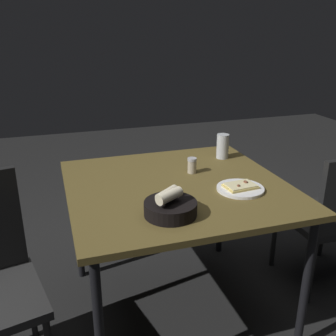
{
  "coord_description": "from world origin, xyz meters",
  "views": [
    {
      "loc": [
        1.67,
        -0.58,
        1.5
      ],
      "look_at": [
        -0.05,
        -0.03,
        0.83
      ],
      "focal_mm": 41.08,
      "sensor_mm": 36.0,
      "label": 1
    }
  ],
  "objects_px": {
    "chair_far": "(334,212)",
    "bread_basket": "(170,207)",
    "beer_glass": "(223,147)",
    "pizza_plate": "(240,188)",
    "dining_table": "(177,195)",
    "pepper_shaker": "(192,166)"
  },
  "relations": [
    {
      "from": "chair_far",
      "to": "beer_glass",
      "type": "bearing_deg",
      "value": -125.3
    },
    {
      "from": "beer_glass",
      "to": "dining_table",
      "type": "bearing_deg",
      "value": -52.42
    },
    {
      "from": "pizza_plate",
      "to": "dining_table",
      "type": "bearing_deg",
      "value": -121.42
    },
    {
      "from": "dining_table",
      "to": "pizza_plate",
      "type": "bearing_deg",
      "value": 58.58
    },
    {
      "from": "dining_table",
      "to": "chair_far",
      "type": "xyz_separation_m",
      "value": [
        0.08,
        0.93,
        -0.2
      ]
    },
    {
      "from": "beer_glass",
      "to": "pizza_plate",
      "type": "bearing_deg",
      "value": -14.72
    },
    {
      "from": "pizza_plate",
      "to": "pepper_shaker",
      "type": "xyz_separation_m",
      "value": [
        -0.29,
        -0.14,
        0.03
      ]
    },
    {
      "from": "pizza_plate",
      "to": "bread_basket",
      "type": "height_order",
      "value": "bread_basket"
    },
    {
      "from": "pizza_plate",
      "to": "bread_basket",
      "type": "bearing_deg",
      "value": -70.36
    },
    {
      "from": "pizza_plate",
      "to": "chair_far",
      "type": "relative_size",
      "value": 0.26
    },
    {
      "from": "bread_basket",
      "to": "beer_glass",
      "type": "xyz_separation_m",
      "value": [
        -0.6,
        0.52,
        0.03
      ]
    },
    {
      "from": "pizza_plate",
      "to": "beer_glass",
      "type": "xyz_separation_m",
      "value": [
        -0.46,
        0.12,
        0.05
      ]
    },
    {
      "from": "beer_glass",
      "to": "chair_far",
      "type": "bearing_deg",
      "value": 54.7
    },
    {
      "from": "dining_table",
      "to": "bread_basket",
      "type": "height_order",
      "value": "bread_basket"
    },
    {
      "from": "pizza_plate",
      "to": "bread_basket",
      "type": "distance_m",
      "value": 0.43
    },
    {
      "from": "chair_far",
      "to": "bread_basket",
      "type": "bearing_deg",
      "value": -78.2
    },
    {
      "from": "bread_basket",
      "to": "dining_table",
      "type": "bearing_deg",
      "value": 156.13
    },
    {
      "from": "pepper_shaker",
      "to": "bread_basket",
      "type": "bearing_deg",
      "value": -31.41
    },
    {
      "from": "dining_table",
      "to": "pepper_shaker",
      "type": "bearing_deg",
      "value": 134.23
    },
    {
      "from": "pepper_shaker",
      "to": "chair_far",
      "type": "height_order",
      "value": "chair_far"
    },
    {
      "from": "dining_table",
      "to": "pepper_shaker",
      "type": "relative_size",
      "value": 12.9
    },
    {
      "from": "dining_table",
      "to": "chair_far",
      "type": "height_order",
      "value": "chair_far"
    }
  ]
}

